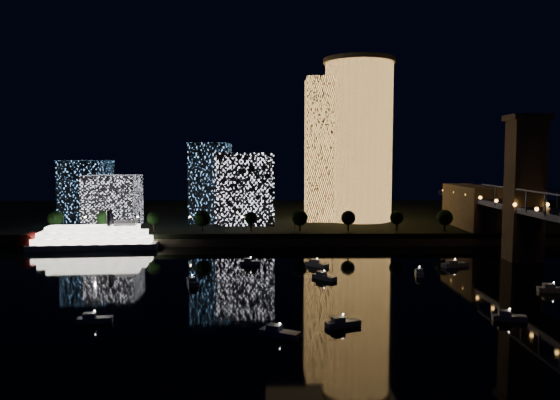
{
  "coord_description": "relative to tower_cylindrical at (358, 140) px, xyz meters",
  "views": [
    {
      "loc": [
        -21.81,
        -134.66,
        36.3
      ],
      "look_at": [
        -18.72,
        55.0,
        20.63
      ],
      "focal_mm": 35.0,
      "sensor_mm": 36.0,
      "label": 1
    }
  ],
  "objects": [
    {
      "name": "midrise_blocks",
      "position": [
        -85.61,
        -7.36,
        -22.83
      ],
      "size": [
        99.85,
        39.87,
        36.97
      ],
      "color": "silver",
      "rests_on": "far_bank"
    },
    {
      "name": "motorboats",
      "position": [
        -21.43,
        -115.76,
        -42.58
      ],
      "size": [
        121.37,
        76.11,
        2.78
      ],
      "color": "silver",
      "rests_on": "ground"
    },
    {
      "name": "tower_cylindrical",
      "position": [
        0.0,
        0.0,
        0.0
      ],
      "size": [
        34.0,
        34.0,
        76.53
      ],
      "color": "#EBA14B",
      "rests_on": "far_bank"
    },
    {
      "name": "seawall",
      "position": [
        -19.87,
        -44.29,
        -41.89
      ],
      "size": [
        420.0,
        6.0,
        3.0
      ],
      "primitive_type": "cube",
      "color": "#6B5E4C",
      "rests_on": "ground"
    },
    {
      "name": "ground",
      "position": [
        -19.87,
        -126.29,
        -43.39
      ],
      "size": [
        520.0,
        520.0,
        0.0
      ],
      "primitive_type": "plane",
      "color": "black",
      "rests_on": "ground"
    },
    {
      "name": "riverboat",
      "position": [
        -112.57,
        -51.19,
        -39.38
      ],
      "size": [
        52.73,
        15.51,
        15.66
      ],
      "color": "silver",
      "rests_on": "ground"
    },
    {
      "name": "esplanade_trees",
      "position": [
        -51.9,
        -38.29,
        -32.92
      ],
      "size": [
        166.56,
        6.82,
        8.91
      ],
      "color": "black",
      "rests_on": "far_bank"
    },
    {
      "name": "tower_rectangular",
      "position": [
        -14.42,
        0.95,
        -4.65
      ],
      "size": [
        21.21,
        21.21,
        67.49
      ],
      "primitive_type": "cube",
      "color": "#EBA14B",
      "rests_on": "far_bank"
    },
    {
      "name": "street_lamps",
      "position": [
        -53.87,
        -32.29,
        -34.37
      ],
      "size": [
        132.7,
        0.7,
        5.65
      ],
      "color": "black",
      "rests_on": "far_bank"
    },
    {
      "name": "far_bank",
      "position": [
        -19.87,
        33.71,
        -40.89
      ],
      "size": [
        420.0,
        160.0,
        5.0
      ],
      "primitive_type": "cube",
      "color": "black",
      "rests_on": "ground"
    }
  ]
}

